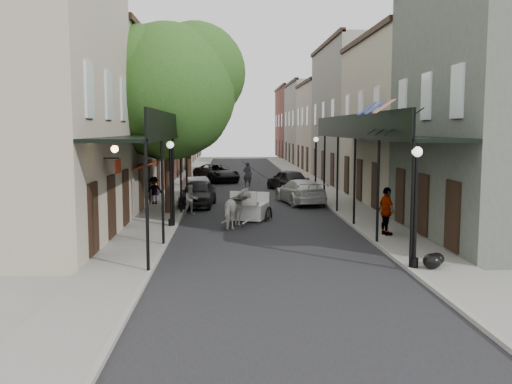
{
  "coord_description": "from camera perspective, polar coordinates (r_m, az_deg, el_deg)",
  "views": [
    {
      "loc": [
        -1.56,
        -18.9,
        4.36
      ],
      "look_at": [
        -0.38,
        5.91,
        1.6
      ],
      "focal_mm": 40.0,
      "sensor_mm": 36.0,
      "label": 1
    }
  ],
  "objects": [
    {
      "name": "gallery_right",
      "position": [
        26.65,
        11.11,
        5.56
      ],
      "size": [
        2.2,
        18.05,
        4.88
      ],
      "color": "black",
      "rests_on": "sidewalk_right"
    },
    {
      "name": "lamppost_right_far",
      "position": [
        37.4,
        5.99,
        2.76
      ],
      "size": [
        0.32,
        0.32,
        3.71
      ],
      "color": "black",
      "rests_on": "sidewalk_right"
    },
    {
      "name": "lamppost_right_near",
      "position": [
        17.97,
        15.66,
        -1.28
      ],
      "size": [
        0.32,
        0.32,
        3.71
      ],
      "color": "black",
      "rests_on": "sidewalk_right"
    },
    {
      "name": "tree_far",
      "position": [
        43.18,
        -6.35,
        8.26
      ],
      "size": [
        6.45,
        6.0,
        8.61
      ],
      "color": "#382619",
      "rests_on": "sidewalk_left"
    },
    {
      "name": "tree_near",
      "position": [
        29.27,
        -8.02,
        10.45
      ],
      "size": [
        7.31,
        6.8,
        9.63
      ],
      "color": "#382619",
      "rests_on": "sidewalk_left"
    },
    {
      "name": "car_left_mid",
      "position": [
        36.83,
        -5.88,
        0.5
      ],
      "size": [
        2.33,
        4.05,
        1.26
      ],
      "primitive_type": "imported",
      "rotation": [
        0.0,
        0.0,
        0.28
      ],
      "color": "#97969B",
      "rests_on": "ground"
    },
    {
      "name": "car_left_far",
      "position": [
        47.06,
        -3.98,
        1.91
      ],
      "size": [
        4.37,
        5.84,
        1.47
      ],
      "primitive_type": "imported",
      "rotation": [
        0.0,
        0.0,
        0.41
      ],
      "color": "black",
      "rests_on": "ground"
    },
    {
      "name": "gallery_left",
      "position": [
        26.08,
        -9.88,
        5.57
      ],
      "size": [
        2.2,
        18.05,
        4.88
      ],
      "color": "black",
      "rests_on": "sidewalk_left"
    },
    {
      "name": "car_left_near",
      "position": [
        32.18,
        -5.82,
        -0.12
      ],
      "size": [
        2.13,
        4.56,
        1.51
      ],
      "primitive_type": "imported",
      "rotation": [
        0.0,
        0.0,
        -0.08
      ],
      "color": "black",
      "rests_on": "ground"
    },
    {
      "name": "sidewalk_left",
      "position": [
        39.29,
        -7.73,
        -0.0
      ],
      "size": [
        2.2,
        90.0,
        0.12
      ],
      "primitive_type": "cube",
      "color": "gray",
      "rests_on": "ground"
    },
    {
      "name": "ground",
      "position": [
        19.46,
        1.95,
        -6.61
      ],
      "size": [
        140.0,
        140.0,
        0.0
      ],
      "primitive_type": "plane",
      "color": "gray",
      "rests_on": "ground"
    },
    {
      "name": "trash_bags",
      "position": [
        18.44,
        17.35,
        -6.54
      ],
      "size": [
        0.82,
        0.97,
        0.47
      ],
      "color": "black",
      "rests_on": "sidewalk_right"
    },
    {
      "name": "horse",
      "position": [
        25.15,
        -1.85,
        -1.69
      ],
      "size": [
        1.46,
        2.19,
        1.7
      ],
      "primitive_type": "imported",
      "rotation": [
        0.0,
        0.0,
        2.85
      ],
      "color": "silver",
      "rests_on": "ground"
    },
    {
      "name": "car_right_near",
      "position": [
        33.36,
        4.46,
        0.06
      ],
      "size": [
        2.89,
        5.25,
        1.44
      ],
      "primitive_type": "imported",
      "rotation": [
        0.0,
        0.0,
        3.32
      ],
      "color": "silver",
      "rests_on": "ground"
    },
    {
      "name": "pedestrian_sidewalk_right",
      "position": [
        23.35,
        12.92,
        -1.88
      ],
      "size": [
        0.72,
        1.21,
        1.93
      ],
      "primitive_type": "imported",
      "rotation": [
        0.0,
        0.0,
        1.8
      ],
      "color": "gray",
      "rests_on": "sidewalk_right"
    },
    {
      "name": "pedestrian_sidewalk_left",
      "position": [
        32.71,
        -10.16,
        0.16
      ],
      "size": [
        1.15,
        0.95,
        1.55
      ],
      "primitive_type": "imported",
      "rotation": [
        0.0,
        0.0,
        3.59
      ],
      "color": "gray",
      "rests_on": "sidewalk_left"
    },
    {
      "name": "car_right_far",
      "position": [
        40.42,
        3.2,
        1.22
      ],
      "size": [
        3.07,
        4.79,
        1.52
      ],
      "primitive_type": "imported",
      "rotation": [
        0.0,
        0.0,
        3.45
      ],
      "color": "black",
      "rests_on": "ground"
    },
    {
      "name": "pedestrian_walking",
      "position": [
        29.17,
        -6.52,
        -0.78
      ],
      "size": [
        0.91,
        0.82,
        1.53
      ],
      "primitive_type": "imported",
      "rotation": [
        0.0,
        0.0,
        0.39
      ],
      "color": "#A3A49A",
      "rests_on": "ground"
    },
    {
      "name": "sidewalk_right",
      "position": [
        39.68,
        6.81,
        0.07
      ],
      "size": [
        2.2,
        90.0,
        0.12
      ],
      "primitive_type": "cube",
      "color": "gray",
      "rests_on": "ground"
    },
    {
      "name": "road",
      "position": [
        39.17,
        -0.42,
        -0.04
      ],
      "size": [
        8.0,
        90.0,
        0.01
      ],
      "primitive_type": "cube",
      "color": "black",
      "rests_on": "ground"
    },
    {
      "name": "building_row_left",
      "position": [
        49.41,
        -11.0,
        7.26
      ],
      "size": [
        5.0,
        80.0,
        10.5
      ],
      "primitive_type": "cube",
      "color": "tan",
      "rests_on": "ground"
    },
    {
      "name": "carriage",
      "position": [
        27.65,
        -0.34,
        -0.42
      ],
      "size": [
        2.2,
        2.8,
        2.84
      ],
      "rotation": [
        0.0,
        0.0,
        -0.29
      ],
      "color": "black",
      "rests_on": "ground"
    },
    {
      "name": "lamppost_left",
      "position": [
        25.13,
        -8.51,
        1.0
      ],
      "size": [
        0.32,
        0.32,
        3.71
      ],
      "color": "black",
      "rests_on": "sidewalk_left"
    },
    {
      "name": "building_row_right",
      "position": [
        49.95,
        9.09,
        7.28
      ],
      "size": [
        5.0,
        80.0,
        10.5
      ],
      "primitive_type": "cube",
      "color": "gray",
      "rests_on": "ground"
    }
  ]
}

